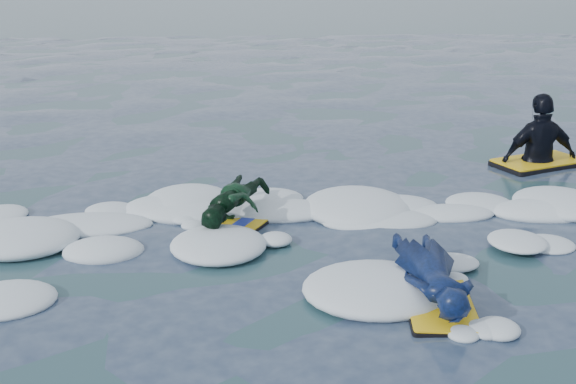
# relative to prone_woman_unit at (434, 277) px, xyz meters

# --- Properties ---
(ground) EXTENTS (120.00, 120.00, 0.00)m
(ground) POSITION_rel_prone_woman_unit_xyz_m (-2.16, 0.51, -0.20)
(ground) COLOR #1A363F
(ground) RESTS_ON ground
(foam_band) EXTENTS (12.00, 3.10, 0.30)m
(foam_band) POSITION_rel_prone_woman_unit_xyz_m (-2.16, 1.55, -0.20)
(foam_band) COLOR white
(foam_band) RESTS_ON ground
(prone_woman_unit) EXTENTS (0.67, 1.54, 0.39)m
(prone_woman_unit) POSITION_rel_prone_woman_unit_xyz_m (0.00, 0.00, 0.00)
(prone_woman_unit) COLOR black
(prone_woman_unit) RESTS_ON ground
(prone_child_unit) EXTENTS (1.01, 1.32, 0.46)m
(prone_child_unit) POSITION_rel_prone_woman_unit_xyz_m (-1.66, 1.85, 0.04)
(prone_child_unit) COLOR black
(prone_child_unit) RESTS_ON ground
(waiting_rider_unit) EXTENTS (1.41, 1.09, 1.87)m
(waiting_rider_unit) POSITION_rel_prone_woman_unit_xyz_m (2.53, 3.93, -0.12)
(waiting_rider_unit) COLOR black
(waiting_rider_unit) RESTS_ON ground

